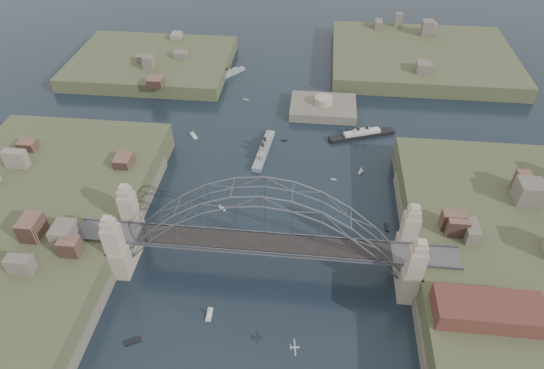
{
  "coord_description": "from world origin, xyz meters",
  "views": [
    {
      "loc": [
        9.13,
        -69.86,
        84.7
      ],
      "look_at": [
        0.0,
        18.0,
        10.0
      ],
      "focal_mm": 31.18,
      "sensor_mm": 36.0,
      "label": 1
    }
  ],
  "objects": [
    {
      "name": "fort_island",
      "position": [
        12.0,
        70.0,
        -0.34
      ],
      "size": [
        22.0,
        16.0,
        9.4
      ],
      "color": "#5F584B",
      "rests_on": "ground"
    },
    {
      "name": "shore_east",
      "position": [
        57.32,
        0.0,
        1.97
      ],
      "size": [
        50.5,
        90.0,
        12.0
      ],
      "color": "#43492C",
      "rests_on": "ground"
    },
    {
      "name": "small_boat_f",
      "position": [
        0.45,
        51.21,
        0.15
      ],
      "size": [
        1.76,
        0.82,
        0.45
      ],
      "color": "beige",
      "rests_on": "ground"
    },
    {
      "name": "bridge",
      "position": [
        0.0,
        0.0,
        12.32
      ],
      "size": [
        84.0,
        13.8,
        24.6
      ],
      "color": "#4E4E50",
      "rests_on": "ground"
    },
    {
      "name": "headland_ne",
      "position": [
        50.0,
        110.0,
        0.75
      ],
      "size": [
        70.0,
        55.0,
        9.5
      ],
      "primitive_type": "cube",
      "color": "#43492C",
      "rests_on": "ground"
    },
    {
      "name": "aeroplane",
      "position": [
        8.29,
        -22.42,
        5.08
      ],
      "size": [
        1.83,
        3.35,
        0.49
      ],
      "color": "#A3A5A9"
    },
    {
      "name": "ocean_liner",
      "position": [
        24.5,
        55.97,
        0.81
      ],
      "size": [
        21.03,
        10.34,
        5.25
      ],
      "color": "black",
      "rests_on": "ground"
    },
    {
      "name": "small_boat_b",
      "position": [
        15.81,
        33.48,
        0.15
      ],
      "size": [
        1.59,
        0.62,
        0.45
      ],
      "color": "beige",
      "rests_on": "ground"
    },
    {
      "name": "naval_cruiser_far",
      "position": [
        -23.98,
        92.34,
        0.76
      ],
      "size": [
        10.47,
        12.6,
        4.88
      ],
      "color": "gray",
      "rests_on": "ground"
    },
    {
      "name": "wharf_shed",
      "position": [
        44.0,
        -14.0,
        10.0
      ],
      "size": [
        20.0,
        8.0,
        4.0
      ],
      "primitive_type": "cube",
      "color": "#592D26",
      "rests_on": "shore_east"
    },
    {
      "name": "shore_west",
      "position": [
        -57.32,
        0.0,
        1.97
      ],
      "size": [
        50.5,
        90.0,
        12.0
      ],
      "color": "#43492C",
      "rests_on": "ground"
    },
    {
      "name": "small_boat_c",
      "position": [
        -9.91,
        -13.74,
        0.7
      ],
      "size": [
        1.22,
        3.37,
        2.38
      ],
      "color": "beige",
      "rests_on": "ground"
    },
    {
      "name": "small_boat_j",
      "position": [
        -23.84,
        -21.47,
        0.15
      ],
      "size": [
        3.32,
        2.42,
        0.45
      ],
      "color": "beige",
      "rests_on": "ground"
    },
    {
      "name": "headland_nw",
      "position": [
        -55.0,
        95.0,
        0.5
      ],
      "size": [
        60.0,
        45.0,
        9.0
      ],
      "primitive_type": "cube",
      "color": "#43492C",
      "rests_on": "ground"
    },
    {
      "name": "small_boat_a",
      "position": [
        -13.22,
        18.62,
        0.15
      ],
      "size": [
        2.37,
        2.15,
        0.45
      ],
      "color": "beige",
      "rests_on": "ground"
    },
    {
      "name": "small_boat_h",
      "position": [
        -15.23,
        74.65,
        0.15
      ],
      "size": [
        2.09,
        1.32,
        0.45
      ],
      "color": "beige",
      "rests_on": "ground"
    },
    {
      "name": "small_boat_e",
      "position": [
        -28.4,
        50.8,
        0.64
      ],
      "size": [
        3.25,
        3.74,
        2.38
      ],
      "color": "beige",
      "rests_on": "ground"
    },
    {
      "name": "small_boat_d",
      "position": [
        23.55,
        37.67,
        0.93
      ],
      "size": [
        1.68,
        2.09,
        2.38
      ],
      "color": "beige",
      "rests_on": "ground"
    },
    {
      "name": "ground",
      "position": [
        0.0,
        0.0,
        0.0
      ],
      "size": [
        500.0,
        500.0,
        0.0
      ],
      "primitive_type": "plane",
      "color": "black",
      "rests_on": "ground"
    },
    {
      "name": "naval_cruiser_near",
      "position": [
        -5.22,
        44.6,
        0.93
      ],
      "size": [
        4.8,
        20.2,
        6.01
      ],
      "color": "gray",
      "rests_on": "ground"
    },
    {
      "name": "small_boat_i",
      "position": [
        29.09,
        15.99,
        0.15
      ],
      "size": [
        1.12,
        2.8,
        0.45
      ],
      "color": "beige",
      "rests_on": "ground"
    }
  ]
}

